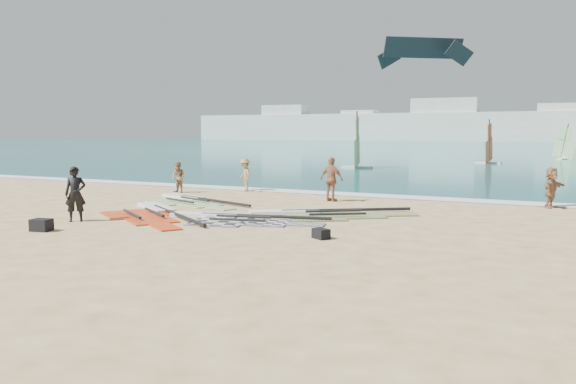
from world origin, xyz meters
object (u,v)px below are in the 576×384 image
at_px(beachgoer_mid, 245,175).
at_px(beachgoer_back, 332,179).
at_px(rig_green, 189,200).
at_px(rig_orange, 320,214).
at_px(rig_red, 153,213).
at_px(beachgoer_right, 551,188).
at_px(person_wetsuit, 75,194).
at_px(gear_bag_near, 41,225).
at_px(beachgoer_left, 178,177).
at_px(gear_bag_far, 321,234).
at_px(rig_grey, 231,219).

relative_size(beachgoer_mid, beachgoer_back, 0.87).
xyz_separation_m(rig_green, beachgoer_mid, (0.13, 4.64, 0.80)).
distance_m(rig_orange, rig_red, 6.20).
height_order(rig_red, beachgoer_right, beachgoer_right).
xyz_separation_m(rig_red, person_wetsuit, (-1.31, -2.42, 0.89)).
relative_size(gear_bag_near, person_wetsuit, 0.31).
distance_m(beachgoer_back, beachgoer_right, 8.91).
xyz_separation_m(rig_orange, beachgoer_left, (-9.22, 3.82, 0.73)).
xyz_separation_m(gear_bag_near, person_wetsuit, (-0.45, 1.83, 0.76)).
bearing_deg(beachgoer_right, person_wetsuit, 148.76).
bearing_deg(beachgoer_mid, beachgoer_right, 40.20).
distance_m(gear_bag_far, beachgoer_right, 11.60).
bearing_deg(beachgoer_back, gear_bag_near, 75.60).
xyz_separation_m(rig_grey, beachgoer_back, (1.25, 6.36, 0.92)).
xyz_separation_m(rig_orange, person_wetsuit, (-6.97, -4.95, 0.89)).
relative_size(beachgoer_mid, beachgoer_right, 1.03).
height_order(rig_orange, beachgoer_back, beachgoer_back).
relative_size(rig_grey, rig_orange, 0.99).
relative_size(rig_orange, rig_red, 1.06).
bearing_deg(rig_red, beachgoer_right, 66.29).
distance_m(rig_red, beachgoer_left, 7.31).
bearing_deg(gear_bag_near, rig_orange, 46.08).
distance_m(rig_green, beachgoer_mid, 4.71).
relative_size(gear_bag_near, beachgoer_left, 0.38).
bearing_deg(beachgoer_right, gear_bag_far, 171.85).
distance_m(rig_green, beachgoer_right, 15.07).
bearing_deg(rig_grey, rig_red, 169.38).
xyz_separation_m(gear_bag_far, beachgoer_back, (-2.84, 8.10, 0.83)).
relative_size(rig_red, gear_bag_far, 11.69).
distance_m(rig_grey, beachgoer_left, 9.31).
bearing_deg(rig_red, beachgoer_left, 153.33).
xyz_separation_m(rig_green, rig_red, (1.02, -3.73, 0.00)).
bearing_deg(beachgoer_back, beachgoer_mid, -6.44).
height_order(rig_green, person_wetsuit, person_wetsuit).
height_order(gear_bag_near, beachgoer_right, beachgoer_right).
xyz_separation_m(gear_bag_far, person_wetsuit, (-8.73, -0.80, 0.80)).
height_order(rig_red, beachgoer_back, beachgoer_back).
distance_m(person_wetsuit, beachgoer_left, 9.05).
distance_m(rig_red, gear_bag_near, 4.33).
bearing_deg(rig_grey, beachgoer_mid, 104.39).
height_order(rig_grey, rig_red, rig_red).
height_order(gear_bag_near, beachgoer_mid, beachgoer_mid).
xyz_separation_m(rig_red, gear_bag_near, (-0.86, -4.24, 0.14)).
height_order(person_wetsuit, beachgoer_back, beachgoer_back).
xyz_separation_m(rig_grey, beachgoer_right, (9.96, 8.24, 0.77)).
bearing_deg(rig_green, gear_bag_near, -69.34).
bearing_deg(rig_red, person_wetsuit, -84.34).
distance_m(rig_grey, gear_bag_near, 6.06).
bearing_deg(gear_bag_far, beachgoer_right, 59.53).
bearing_deg(beachgoer_mid, rig_grey, -22.64).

